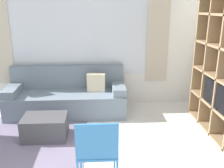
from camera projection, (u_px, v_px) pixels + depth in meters
wall_back at (80, 39)px, 4.92m from camera, size 6.17×0.11×2.70m
area_rug at (16, 141)px, 3.81m from camera, size 2.13×1.76×0.01m
couch_main at (68, 97)px, 4.78m from camera, size 2.19×0.82×0.87m
ottoman at (45, 127)px, 3.87m from camera, size 0.67×0.48×0.36m
folding_chair at (97, 148)px, 2.67m from camera, size 0.44×0.46×0.86m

